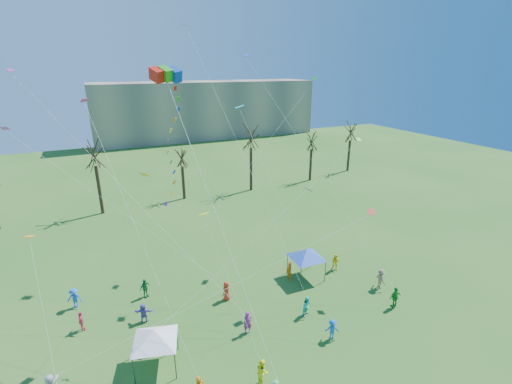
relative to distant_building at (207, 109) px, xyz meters
name	(u,v)px	position (x,y,z in m)	size (l,w,h in m)	color
ground	(277,377)	(-22.00, -82.00, -7.50)	(160.00, 160.00, 0.00)	#275C1D
distant_building	(207,109)	(0.00, 0.00, 0.00)	(60.00, 14.00, 15.00)	gray
bare_tree_row	(161,155)	(-21.91, -46.80, -0.46)	(72.02, 9.11, 10.81)	black
big_box_kite	(177,149)	(-25.52, -73.71, 6.21)	(2.37, 6.75, 19.66)	red
canopy_tent_white	(155,336)	(-28.77, -77.73, -5.01)	(3.78, 3.78, 2.94)	#3F3F44
canopy_tent_blue	(307,254)	(-14.01, -72.94, -4.96)	(3.99, 3.99, 2.99)	#3F3F44
festival_crowd	(227,315)	(-23.10, -75.96, -6.63)	(27.34, 14.37, 1.86)	red
small_kites_aloft	(209,145)	(-22.00, -69.89, 5.42)	(30.30, 18.35, 33.67)	orange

